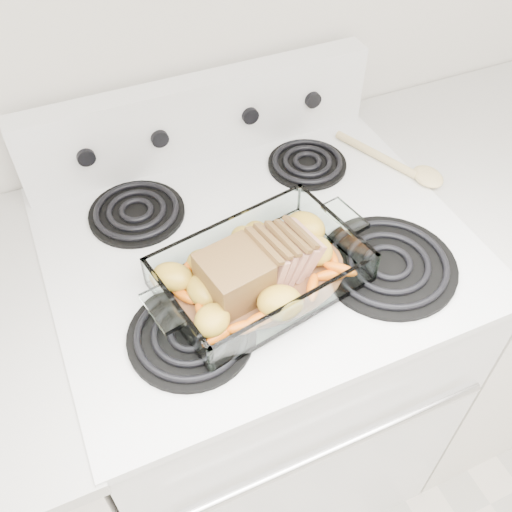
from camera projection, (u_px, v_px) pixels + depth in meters
name	position (u px, v px, depth m)	size (l,w,h in m)	color
electric_range	(257.00, 365.00, 1.42)	(0.78, 0.70, 1.12)	white
counter_right	(471.00, 286.00, 1.61)	(0.58, 0.68, 0.93)	white
baking_dish	(261.00, 275.00, 0.99)	(0.34, 0.22, 0.07)	white
pork_roast	(250.00, 268.00, 0.96)	(0.21, 0.10, 0.08)	brown
roast_vegetables	(250.00, 257.00, 1.00)	(0.37, 0.20, 0.05)	orange
wooden_spoon	(405.00, 167.00, 1.22)	(0.14, 0.25, 0.02)	#ECD287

